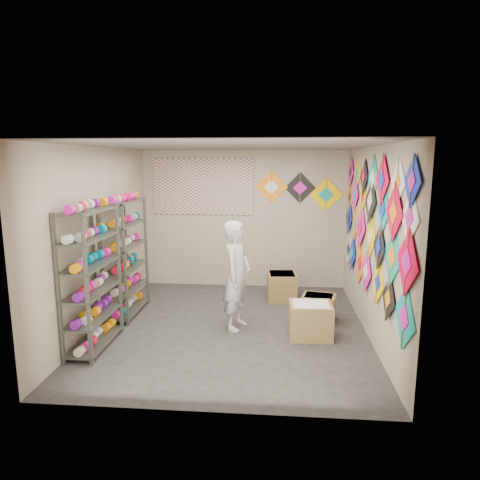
# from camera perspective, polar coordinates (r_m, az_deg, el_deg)

# --- Properties ---
(ground) EXTENTS (4.50, 4.50, 0.00)m
(ground) POSITION_cam_1_polar(r_m,az_deg,el_deg) (6.65, -1.10, -11.54)
(ground) COLOR #2B2826
(room_walls) EXTENTS (4.50, 4.50, 4.50)m
(room_walls) POSITION_cam_1_polar(r_m,az_deg,el_deg) (6.23, -1.15, 2.64)
(room_walls) COLOR tan
(room_walls) RESTS_ON ground
(shelf_rack_front) EXTENTS (0.40, 1.10, 1.90)m
(shelf_rack_front) POSITION_cam_1_polar(r_m,az_deg,el_deg) (6.02, -19.20, -4.98)
(shelf_rack_front) COLOR #4C5147
(shelf_rack_front) RESTS_ON ground
(shelf_rack_back) EXTENTS (0.40, 1.10, 1.90)m
(shelf_rack_back) POSITION_cam_1_polar(r_m,az_deg,el_deg) (7.19, -15.02, -2.30)
(shelf_rack_back) COLOR #4C5147
(shelf_rack_back) RESTS_ON ground
(string_spools) EXTENTS (0.12, 2.36, 0.12)m
(string_spools) POSITION_cam_1_polar(r_m,az_deg,el_deg) (6.57, -16.97, -2.72)
(string_spools) COLOR #FF1EA8
(string_spools) RESTS_ON ground
(kite_wall_display) EXTENTS (0.06, 4.33, 2.04)m
(kite_wall_display) POSITION_cam_1_polar(r_m,az_deg,el_deg) (6.29, 17.04, 1.95)
(kite_wall_display) COLOR #0F9A8D
(kite_wall_display) RESTS_ON room_walls
(back_wall_kites) EXTENTS (1.70, 0.02, 0.79)m
(back_wall_kites) POSITION_cam_1_polar(r_m,az_deg,el_deg) (8.40, 7.94, 6.62)
(back_wall_kites) COLOR orange
(back_wall_kites) RESTS_ON room_walls
(poster) EXTENTS (2.00, 0.01, 1.10)m
(poster) POSITION_cam_1_polar(r_m,az_deg,el_deg) (8.50, -4.97, 7.10)
(poster) COLOR #60479B
(poster) RESTS_ON room_walls
(shopkeeper) EXTENTS (0.80, 0.69, 1.64)m
(shopkeeper) POSITION_cam_1_polar(r_m,az_deg,el_deg) (6.38, -0.41, -4.75)
(shopkeeper) COLOR beige
(shopkeeper) RESTS_ON ground
(carton_a) EXTENTS (0.61, 0.52, 0.50)m
(carton_a) POSITION_cam_1_polar(r_m,az_deg,el_deg) (6.31, 9.37, -10.52)
(carton_a) COLOR olive
(carton_a) RESTS_ON ground
(carton_b) EXTENTS (0.58, 0.51, 0.41)m
(carton_b) POSITION_cam_1_polar(r_m,az_deg,el_deg) (6.97, 10.42, -8.87)
(carton_b) COLOR olive
(carton_b) RESTS_ON ground
(carton_c) EXTENTS (0.56, 0.60, 0.49)m
(carton_c) POSITION_cam_1_polar(r_m,az_deg,el_deg) (7.87, 5.59, -6.18)
(carton_c) COLOR olive
(carton_c) RESTS_ON ground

